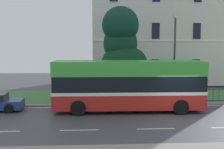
{
  "coord_description": "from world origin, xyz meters",
  "views": [
    {
      "loc": [
        -5.14,
        -16.12,
        4.4
      ],
      "look_at": [
        -3.95,
        4.26,
        2.24
      ],
      "focal_mm": 45.45,
      "sensor_mm": 36.0,
      "label": 1
    }
  ],
  "objects_px": {
    "evergreen_tree": "(122,60)",
    "single_decker_bus": "(128,85)",
    "georgian_townhouse": "(165,24)",
    "street_lamp_post": "(175,51)"
  },
  "relations": [
    {
      "from": "evergreen_tree",
      "to": "single_decker_bus",
      "type": "relative_size",
      "value": 0.77
    },
    {
      "from": "georgian_townhouse",
      "to": "evergreen_tree",
      "type": "distance_m",
      "value": 11.92
    },
    {
      "from": "single_decker_bus",
      "to": "street_lamp_post",
      "type": "bearing_deg",
      "value": 39.34
    },
    {
      "from": "single_decker_bus",
      "to": "street_lamp_post",
      "type": "distance_m",
      "value": 5.47
    },
    {
      "from": "georgian_townhouse",
      "to": "street_lamp_post",
      "type": "distance_m",
      "value": 11.91
    },
    {
      "from": "evergreen_tree",
      "to": "single_decker_bus",
      "type": "height_order",
      "value": "evergreen_tree"
    },
    {
      "from": "evergreen_tree",
      "to": "single_decker_bus",
      "type": "bearing_deg",
      "value": -90.13
    },
    {
      "from": "georgian_townhouse",
      "to": "street_lamp_post",
      "type": "bearing_deg",
      "value": -100.13
    },
    {
      "from": "evergreen_tree",
      "to": "street_lamp_post",
      "type": "xyz_separation_m",
      "value": [
        3.92,
        -1.75,
        0.85
      ]
    },
    {
      "from": "evergreen_tree",
      "to": "street_lamp_post",
      "type": "height_order",
      "value": "evergreen_tree"
    }
  ]
}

